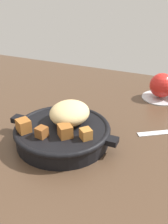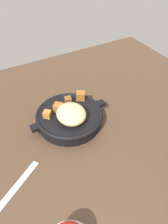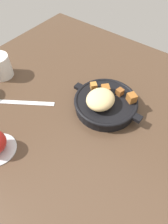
# 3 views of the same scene
# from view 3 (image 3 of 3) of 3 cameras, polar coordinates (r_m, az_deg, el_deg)

# --- Properties ---
(ground_plane) EXTENTS (1.15, 0.92, 0.02)m
(ground_plane) POSITION_cam_3_polar(r_m,az_deg,el_deg) (0.67, 3.96, -1.53)
(ground_plane) COLOR #473323
(cast_iron_skillet) EXTENTS (0.25, 0.21, 0.08)m
(cast_iron_skillet) POSITION_cam_3_polar(r_m,az_deg,el_deg) (0.66, 6.04, 2.67)
(cast_iron_skillet) COLOR black
(cast_iron_skillet) RESTS_ON ground_plane
(butter_knife) EXTENTS (0.17, 0.12, 0.00)m
(butter_knife) POSITION_cam_3_polar(r_m,az_deg,el_deg) (0.72, -16.13, 2.55)
(butter_knife) COLOR silver
(butter_knife) RESTS_ON ground_plane
(ceramic_mug_white) EXTENTS (0.08, 0.08, 0.08)m
(ceramic_mug_white) POSITION_cam_3_polar(r_m,az_deg,el_deg) (0.83, -22.51, 11.76)
(ceramic_mug_white) COLOR silver
(ceramic_mug_white) RESTS_ON ground_plane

